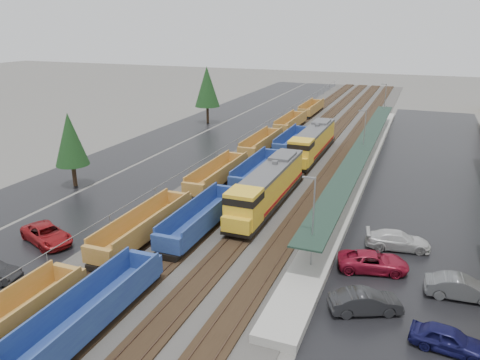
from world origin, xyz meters
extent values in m
cube|color=#302D2B|center=(0.00, 60.00, 0.04)|extent=(20.00, 160.00, 0.08)
cube|color=black|center=(-6.00, 60.00, 0.15)|extent=(2.60, 160.00, 0.15)
cube|color=#473326|center=(-6.72, 60.00, 0.27)|extent=(0.08, 160.00, 0.07)
cube|color=#473326|center=(-5.28, 60.00, 0.27)|extent=(0.08, 160.00, 0.07)
cube|color=black|center=(-2.00, 60.00, 0.15)|extent=(2.60, 160.00, 0.15)
cube|color=#473326|center=(-2.72, 60.00, 0.27)|extent=(0.08, 160.00, 0.07)
cube|color=#473326|center=(-1.28, 60.00, 0.27)|extent=(0.08, 160.00, 0.07)
cube|color=black|center=(2.00, 60.00, 0.15)|extent=(2.60, 160.00, 0.15)
cube|color=#473326|center=(1.28, 60.00, 0.27)|extent=(0.08, 160.00, 0.07)
cube|color=#473326|center=(2.72, 60.00, 0.27)|extent=(0.08, 160.00, 0.07)
cube|color=black|center=(6.00, 60.00, 0.15)|extent=(2.60, 160.00, 0.15)
cube|color=#473326|center=(5.28, 60.00, 0.27)|extent=(0.08, 160.00, 0.07)
cube|color=#473326|center=(6.72, 60.00, 0.27)|extent=(0.08, 160.00, 0.07)
cube|color=black|center=(-15.00, 60.00, 0.01)|extent=(10.00, 160.00, 0.02)
cube|color=black|center=(-25.00, 60.00, 0.01)|extent=(9.00, 160.00, 0.02)
cube|color=black|center=(19.00, 50.00, 0.01)|extent=(16.00, 100.00, 0.02)
cube|color=#9E9B93|center=(9.50, 50.00, 0.35)|extent=(3.00, 80.00, 0.70)
cylinder|color=gray|center=(9.50, 25.00, 1.90)|extent=(0.16, 0.16, 2.40)
cylinder|color=gray|center=(9.50, 40.00, 1.90)|extent=(0.16, 0.16, 2.40)
cylinder|color=gray|center=(9.50, 55.00, 1.90)|extent=(0.16, 0.16, 2.40)
cylinder|color=gray|center=(9.50, 70.00, 1.90)|extent=(0.16, 0.16, 2.40)
cylinder|color=gray|center=(9.50, 85.00, 1.90)|extent=(0.16, 0.16, 2.40)
cube|color=#1A2E24|center=(9.50, 50.00, 3.20)|extent=(2.60, 65.00, 0.15)
cylinder|color=gray|center=(9.50, 20.00, 4.00)|extent=(0.12, 0.12, 8.00)
cube|color=gray|center=(9.00, 20.00, 7.90)|extent=(1.00, 0.15, 0.12)
cylinder|color=gray|center=(9.50, 50.00, 4.00)|extent=(0.12, 0.12, 8.00)
cube|color=gray|center=(9.00, 50.00, 7.90)|extent=(1.00, 0.15, 0.12)
cylinder|color=gray|center=(9.50, 80.00, 4.00)|extent=(0.12, 0.12, 8.00)
cube|color=gray|center=(9.00, 80.00, 7.90)|extent=(1.00, 0.15, 0.12)
cylinder|color=gray|center=(-9.50, 12.00, 1.00)|extent=(0.08, 0.08, 2.00)
cylinder|color=gray|center=(-9.50, 20.00, 1.00)|extent=(0.08, 0.08, 2.00)
cylinder|color=gray|center=(-9.50, 28.00, 1.00)|extent=(0.08, 0.08, 2.00)
cylinder|color=gray|center=(-9.50, 36.00, 1.00)|extent=(0.08, 0.08, 2.00)
cylinder|color=gray|center=(-9.50, 44.00, 1.00)|extent=(0.08, 0.08, 2.00)
cylinder|color=gray|center=(-9.50, 52.00, 1.00)|extent=(0.08, 0.08, 2.00)
cylinder|color=gray|center=(-9.50, 60.00, 1.00)|extent=(0.08, 0.08, 2.00)
cylinder|color=gray|center=(-9.50, 68.00, 1.00)|extent=(0.08, 0.08, 2.00)
cylinder|color=gray|center=(-9.50, 76.00, 1.00)|extent=(0.08, 0.08, 2.00)
cylinder|color=gray|center=(-9.50, 84.00, 1.00)|extent=(0.08, 0.08, 2.00)
cylinder|color=gray|center=(-9.50, 92.00, 1.00)|extent=(0.08, 0.08, 2.00)
cylinder|color=gray|center=(-9.50, 100.00, 1.00)|extent=(0.08, 0.08, 2.00)
cylinder|color=gray|center=(-9.50, 108.00, 1.00)|extent=(0.08, 0.08, 2.00)
cylinder|color=gray|center=(-9.50, 116.00, 1.00)|extent=(0.08, 0.08, 2.00)
cylinder|color=gray|center=(-9.50, 124.00, 1.00)|extent=(0.08, 0.08, 2.00)
cylinder|color=gray|center=(-9.50, 132.00, 1.00)|extent=(0.08, 0.08, 2.00)
cube|color=gray|center=(-9.50, 60.00, 2.00)|extent=(0.05, 160.00, 0.05)
ellipsoid|color=#4C5A46|center=(-30.00, 200.00, 0.00)|extent=(154.00, 110.00, 19.80)
cylinder|color=#332316|center=(-22.00, 30.00, 1.35)|extent=(0.50, 0.50, 2.70)
cone|color=black|center=(-22.00, 30.00, 5.85)|extent=(3.96, 3.96, 6.30)
cylinder|color=#332316|center=(-23.00, 70.00, 1.65)|extent=(0.50, 0.50, 3.30)
cone|color=black|center=(-23.00, 70.00, 7.15)|extent=(4.84, 4.84, 7.70)
cube|color=black|center=(2.00, 32.30, 0.84)|extent=(2.92, 19.46, 0.39)
cube|color=yellow|center=(2.00, 33.27, 2.49)|extent=(2.72, 15.57, 2.92)
cube|color=yellow|center=(2.00, 24.71, 2.68)|extent=(2.92, 3.11, 3.31)
cube|color=black|center=(2.00, 24.71, 3.66)|extent=(2.97, 3.16, 0.68)
cube|color=yellow|center=(2.00, 22.96, 1.71)|extent=(2.72, 0.97, 1.36)
cube|color=#59595B|center=(2.00, 33.27, 4.05)|extent=(2.77, 15.57, 0.34)
cube|color=maroon|center=(0.62, 33.27, 1.32)|extent=(0.04, 15.57, 0.34)
cube|color=maroon|center=(3.38, 33.27, 1.32)|extent=(0.04, 15.57, 0.34)
cube|color=black|center=(2.00, 32.30, 0.45)|extent=(2.14, 5.84, 0.58)
cube|color=black|center=(2.00, 25.49, 0.54)|extent=(2.34, 3.89, 0.49)
cube|color=black|center=(2.00, 39.11, 0.54)|extent=(2.34, 3.89, 0.49)
cylinder|color=#59595B|center=(2.00, 34.25, 4.34)|extent=(0.68, 0.68, 0.49)
cube|color=#59595B|center=(2.00, 37.17, 4.29)|extent=(2.34, 3.89, 0.49)
cube|color=black|center=(2.00, 53.30, 0.84)|extent=(2.92, 19.46, 0.39)
cube|color=yellow|center=(2.00, 54.27, 2.49)|extent=(2.72, 15.57, 2.92)
cube|color=yellow|center=(2.00, 45.71, 2.68)|extent=(2.92, 3.11, 3.31)
cube|color=black|center=(2.00, 45.71, 3.66)|extent=(2.97, 3.16, 0.68)
cube|color=yellow|center=(2.00, 43.96, 1.71)|extent=(2.72, 0.97, 1.36)
cube|color=#59595B|center=(2.00, 54.27, 4.05)|extent=(2.77, 15.57, 0.34)
cube|color=maroon|center=(0.62, 54.27, 1.32)|extent=(0.04, 15.57, 0.34)
cube|color=maroon|center=(3.38, 54.27, 1.32)|extent=(0.04, 15.57, 0.34)
cube|color=black|center=(2.00, 53.30, 0.45)|extent=(2.14, 5.84, 0.58)
cube|color=black|center=(2.00, 46.49, 0.54)|extent=(2.34, 3.89, 0.49)
cube|color=black|center=(2.00, 60.11, 0.54)|extent=(2.34, 3.89, 0.49)
cylinder|color=#59595B|center=(2.00, 55.25, 4.34)|extent=(0.68, 0.68, 0.49)
cube|color=#59595B|center=(2.00, 58.17, 4.29)|extent=(2.34, 3.89, 0.49)
cube|color=olive|center=(-4.72, 3.82, 1.78)|extent=(0.15, 12.91, 1.84)
cube|color=olive|center=(-6.00, 10.48, 1.58)|extent=(2.66, 0.51, 1.43)
cube|color=black|center=(-6.00, 9.77, 0.56)|extent=(2.05, 2.25, 0.51)
cube|color=olive|center=(-6.00, 20.32, 0.86)|extent=(2.66, 12.91, 0.26)
cube|color=olive|center=(-7.28, 20.32, 1.78)|extent=(0.15, 12.91, 1.84)
cube|color=olive|center=(-4.72, 20.32, 1.78)|extent=(0.15, 12.91, 1.84)
cube|color=olive|center=(-6.00, 13.65, 1.58)|extent=(2.66, 0.51, 1.43)
cube|color=olive|center=(-6.00, 26.98, 1.58)|extent=(2.66, 0.51, 1.43)
cube|color=black|center=(-6.00, 14.37, 0.56)|extent=(2.05, 2.25, 0.51)
cube|color=black|center=(-6.00, 26.26, 0.56)|extent=(2.05, 2.25, 0.51)
cube|color=olive|center=(-6.00, 36.81, 0.86)|extent=(2.66, 12.91, 0.26)
cube|color=olive|center=(-7.28, 36.81, 1.78)|extent=(0.15, 12.91, 1.84)
cube|color=olive|center=(-4.72, 36.81, 1.78)|extent=(0.15, 12.91, 1.84)
cube|color=olive|center=(-6.00, 30.15, 1.58)|extent=(2.66, 0.51, 1.43)
cube|color=olive|center=(-6.00, 43.47, 1.58)|extent=(2.66, 0.51, 1.43)
cube|color=black|center=(-6.00, 30.86, 0.56)|extent=(2.05, 2.25, 0.51)
cube|color=black|center=(-6.00, 42.76, 0.56)|extent=(2.05, 2.25, 0.51)
cube|color=olive|center=(-6.00, 53.30, 0.86)|extent=(2.66, 12.91, 0.26)
cube|color=olive|center=(-7.28, 53.30, 1.78)|extent=(0.15, 12.91, 1.84)
cube|color=olive|center=(-4.72, 53.30, 1.78)|extent=(0.15, 12.91, 1.84)
cube|color=olive|center=(-6.00, 46.64, 1.58)|extent=(2.66, 0.51, 1.43)
cube|color=olive|center=(-6.00, 59.97, 1.58)|extent=(2.66, 0.51, 1.43)
cube|color=black|center=(-6.00, 47.36, 0.56)|extent=(2.05, 2.25, 0.51)
cube|color=black|center=(-6.00, 59.25, 0.56)|extent=(2.05, 2.25, 0.51)
cube|color=olive|center=(-6.00, 69.80, 0.86)|extent=(2.66, 12.91, 0.26)
cube|color=olive|center=(-7.28, 69.80, 1.78)|extent=(0.15, 12.91, 1.84)
cube|color=olive|center=(-4.72, 69.80, 1.78)|extent=(0.15, 12.91, 1.84)
cube|color=olive|center=(-6.00, 63.14, 1.58)|extent=(2.66, 0.51, 1.43)
cube|color=olive|center=(-6.00, 76.46, 1.58)|extent=(2.66, 0.51, 1.43)
cube|color=black|center=(-6.00, 63.85, 0.56)|extent=(2.05, 2.25, 0.51)
cube|color=black|center=(-6.00, 75.74, 0.56)|extent=(2.05, 2.25, 0.51)
cube|color=olive|center=(-6.00, 86.29, 0.86)|extent=(2.66, 12.91, 0.26)
cube|color=olive|center=(-7.28, 86.29, 1.78)|extent=(0.15, 12.91, 1.84)
cube|color=olive|center=(-4.72, 86.29, 1.78)|extent=(0.15, 12.91, 1.84)
cube|color=olive|center=(-6.00, 79.63, 1.58)|extent=(2.66, 0.51, 1.43)
cube|color=olive|center=(-6.00, 92.95, 1.58)|extent=(2.66, 0.51, 1.43)
cube|color=black|center=(-6.00, 80.35, 0.56)|extent=(2.05, 2.25, 0.51)
cube|color=black|center=(-6.00, 92.24, 0.56)|extent=(2.05, 2.25, 0.51)
cube|color=navy|center=(-2.00, 7.63, 0.87)|extent=(2.70, 12.72, 0.26)
cube|color=navy|center=(-3.30, 7.63, 1.81)|extent=(0.16, 12.72, 1.87)
cube|color=navy|center=(-0.70, 7.63, 1.81)|extent=(0.16, 12.72, 1.87)
cube|color=navy|center=(-2.00, 14.19, 1.60)|extent=(2.70, 0.52, 1.45)
cube|color=black|center=(-2.00, 13.46, 0.56)|extent=(2.08, 2.29, 0.52)
cube|color=navy|center=(-2.00, 23.98, 0.87)|extent=(2.70, 12.72, 0.26)
cube|color=navy|center=(-3.30, 23.98, 1.81)|extent=(0.16, 12.72, 1.87)
cube|color=navy|center=(-0.70, 23.98, 1.81)|extent=(0.16, 12.72, 1.87)
cube|color=navy|center=(-2.00, 17.41, 1.60)|extent=(2.70, 0.52, 1.45)
cube|color=navy|center=(-2.00, 30.54, 1.60)|extent=(2.70, 0.52, 1.45)
cube|color=black|center=(-2.00, 18.14, 0.56)|extent=(2.08, 2.29, 0.52)
cube|color=black|center=(-2.00, 29.82, 0.56)|extent=(2.08, 2.29, 0.52)
cube|color=navy|center=(-2.00, 40.33, 0.87)|extent=(2.70, 12.72, 0.26)
cube|color=navy|center=(-3.30, 40.33, 1.81)|extent=(0.16, 12.72, 1.87)
cube|color=navy|center=(-0.70, 40.33, 1.81)|extent=(0.16, 12.72, 1.87)
cube|color=navy|center=(-2.00, 33.76, 1.60)|extent=(2.70, 0.52, 1.45)
cube|color=navy|center=(-2.00, 46.90, 1.60)|extent=(2.70, 0.52, 1.45)
cube|color=black|center=(-2.00, 34.49, 0.56)|extent=(2.08, 2.29, 0.52)
cube|color=black|center=(-2.00, 46.17, 0.56)|extent=(2.08, 2.29, 0.52)
cube|color=navy|center=(-2.00, 56.68, 0.87)|extent=(2.70, 12.72, 0.26)
cube|color=navy|center=(-3.30, 56.68, 1.81)|extent=(0.16, 12.72, 1.87)
cube|color=navy|center=(-0.70, 56.68, 1.81)|extent=(0.16, 12.72, 1.87)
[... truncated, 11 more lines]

